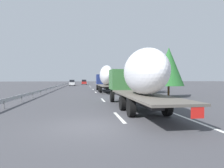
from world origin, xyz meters
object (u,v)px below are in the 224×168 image
Objects in this scene: truck_lead at (106,77)px; car_red_compact at (84,82)px; car_white_van at (72,83)px; truck_trailing at (137,77)px; road_sign at (110,78)px.

car_red_compact is at bearing 4.61° from truck_lead.
car_red_compact is at bearing -17.55° from car_white_van.
truck_trailing is 63.10m from car_red_compact.
car_white_van is (31.05, 7.38, -1.53)m from truck_lead.
car_red_compact is (62.98, 3.50, -1.38)m from truck_trailing.
truck_lead is at bearing -175.39° from car_red_compact.
road_sign reaches higher than car_red_compact.
truck_lead is at bearing 169.35° from road_sign.
road_sign is (-14.57, -10.48, 1.43)m from car_white_van.
truck_trailing is at bearing 175.10° from road_sign.
truck_lead is 16.77m from road_sign.
car_red_compact is at bearing 3.18° from truck_trailing.
car_white_van is at bearing 35.72° from road_sign.
road_sign is at bearing -166.20° from car_red_compact.
truck_lead is 43.50m from car_red_compact.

